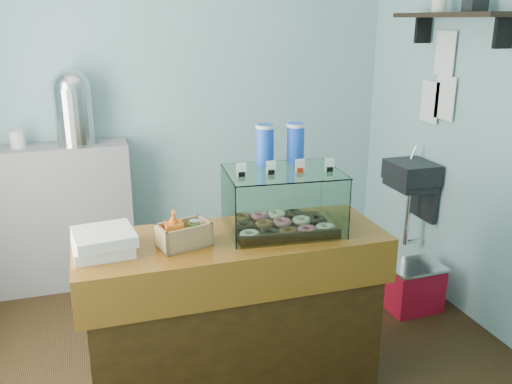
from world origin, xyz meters
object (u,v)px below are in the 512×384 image
object	(u,v)px
display_case	(281,197)
red_cooler	(413,287)
counter	(234,312)
coffee_urn	(73,105)

from	to	relation	value
display_case	red_cooler	distance (m)	1.51
counter	display_case	bearing A→B (deg)	9.97
display_case	counter	bearing A→B (deg)	-165.27
red_cooler	counter	bearing A→B (deg)	-165.16
counter	red_cooler	distance (m)	1.52
coffee_urn	red_cooler	xyz separation A→B (m)	(2.18, -1.13, -1.22)
counter	coffee_urn	size ratio (longest dim) A/B	2.93
counter	coffee_urn	world-z (taller)	coffee_urn
display_case	red_cooler	world-z (taller)	display_case
counter	display_case	size ratio (longest dim) A/B	2.55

